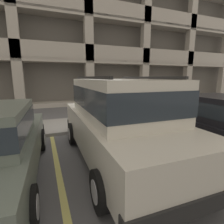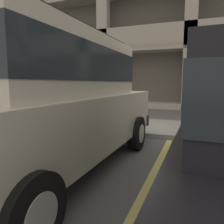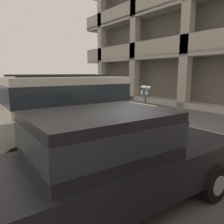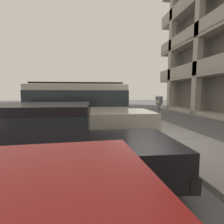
% 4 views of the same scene
% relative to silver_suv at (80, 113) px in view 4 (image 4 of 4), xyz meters
% --- Properties ---
extents(ground_plane, '(80.00, 80.00, 0.10)m').
position_rel_silver_suv_xyz_m(ground_plane, '(0.01, 2.21, -1.14)').
color(ground_plane, '#565659').
extents(sidewalk, '(40.00, 2.20, 0.12)m').
position_rel_silver_suv_xyz_m(sidewalk, '(0.01, 3.51, -1.03)').
color(sidewalk, gray).
rests_on(sidewalk, ground_plane).
extents(parking_stall_lines, '(11.79, 4.80, 0.01)m').
position_rel_silver_suv_xyz_m(parking_stall_lines, '(1.47, 0.81, -1.08)').
color(parking_stall_lines, '#DBD16B').
rests_on(parking_stall_lines, ground_plane).
extents(silver_suv, '(2.08, 4.81, 2.03)m').
position_rel_silver_suv_xyz_m(silver_suv, '(0.00, 0.00, 0.00)').
color(silver_suv, beige).
rests_on(silver_suv, ground_plane).
extents(red_sedan, '(2.00, 4.56, 1.54)m').
position_rel_silver_suv_xyz_m(red_sedan, '(-2.66, -0.09, -0.27)').
color(red_sedan, '#5B665B').
rests_on(red_sedan, ground_plane).
extents(dark_hatchback, '(1.89, 4.50, 1.54)m').
position_rel_silver_suv_xyz_m(dark_hatchback, '(2.72, -0.49, -0.27)').
color(dark_hatchback, black).
rests_on(dark_hatchback, ground_plane).
extents(parking_meter_near, '(0.35, 0.12, 1.55)m').
position_rel_silver_suv_xyz_m(parking_meter_near, '(0.25, 2.56, 0.19)').
color(parking_meter_near, '#47474C').
rests_on(parking_meter_near, sidewalk).
extents(parking_meter_far, '(0.35, 0.12, 1.47)m').
position_rel_silver_suv_xyz_m(parking_meter_far, '(-5.58, 2.57, 0.13)').
color(parking_meter_far, '#47474C').
rests_on(parking_meter_far, sidewalk).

